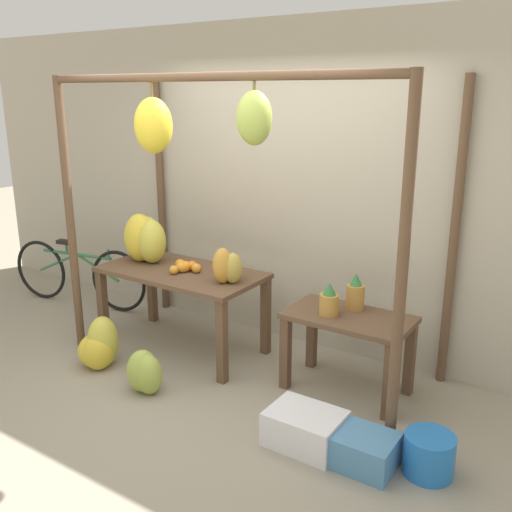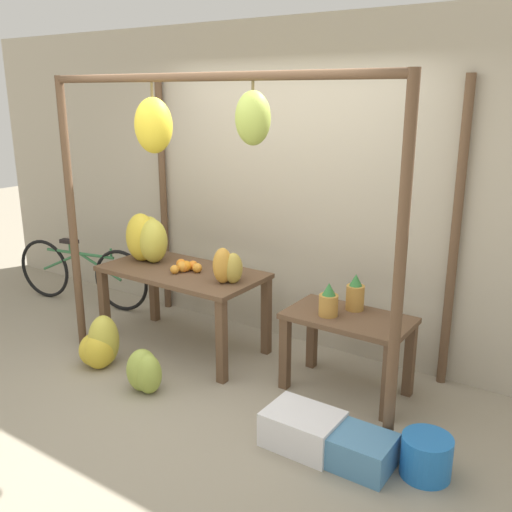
{
  "view_description": "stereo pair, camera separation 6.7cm",
  "coord_description": "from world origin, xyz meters",
  "px_view_note": "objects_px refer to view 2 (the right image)",
  "views": [
    {
      "loc": [
        2.47,
        -2.81,
        2.21
      ],
      "look_at": [
        0.14,
        0.74,
        0.98
      ],
      "focal_mm": 40.0,
      "sensor_mm": 36.0,
      "label": 1
    },
    {
      "loc": [
        2.53,
        -2.77,
        2.21
      ],
      "look_at": [
        0.14,
        0.74,
        0.98
      ],
      "focal_mm": 40.0,
      "sensor_mm": 36.0,
      "label": 2
    }
  ],
  "objects_px": {
    "pineapple_cluster": "(342,298)",
    "fruit_crate_white": "(303,429)",
    "banana_pile_on_table": "(147,239)",
    "blue_bucket": "(426,456)",
    "fruit_crate_purple": "(357,450)",
    "orange_pile": "(186,266)",
    "banana_pile_ground_left": "(100,346)",
    "banana_pile_ground_right": "(145,372)",
    "parked_bicycle": "(81,273)",
    "papaya_pile": "(229,267)"
  },
  "relations": [
    {
      "from": "banana_pile_ground_left",
      "to": "blue_bucket",
      "type": "bearing_deg",
      "value": 2.66
    },
    {
      "from": "pineapple_cluster",
      "to": "orange_pile",
      "type": "bearing_deg",
      "value": -173.84
    },
    {
      "from": "pineapple_cluster",
      "to": "blue_bucket",
      "type": "bearing_deg",
      "value": -36.75
    },
    {
      "from": "parked_bicycle",
      "to": "papaya_pile",
      "type": "bearing_deg",
      "value": -6.74
    },
    {
      "from": "banana_pile_ground_left",
      "to": "parked_bicycle",
      "type": "xyz_separation_m",
      "value": [
        -1.3,
        0.88,
        0.17
      ]
    },
    {
      "from": "pineapple_cluster",
      "to": "fruit_crate_purple",
      "type": "height_order",
      "value": "pineapple_cluster"
    },
    {
      "from": "parked_bicycle",
      "to": "papaya_pile",
      "type": "xyz_separation_m",
      "value": [
        2.17,
        -0.26,
        0.51
      ]
    },
    {
      "from": "banana_pile_ground_left",
      "to": "papaya_pile",
      "type": "relative_size",
      "value": 1.41
    },
    {
      "from": "pineapple_cluster",
      "to": "banana_pile_ground_left",
      "type": "bearing_deg",
      "value": -156.0
    },
    {
      "from": "banana_pile_ground_left",
      "to": "blue_bucket",
      "type": "height_order",
      "value": "banana_pile_ground_left"
    },
    {
      "from": "fruit_crate_purple",
      "to": "banana_pile_ground_right",
      "type": "bearing_deg",
      "value": -177.24
    },
    {
      "from": "banana_pile_on_table",
      "to": "parked_bicycle",
      "type": "xyz_separation_m",
      "value": [
        -1.19,
        0.18,
        -0.58
      ]
    },
    {
      "from": "banana_pile_ground_left",
      "to": "fruit_crate_purple",
      "type": "relative_size",
      "value": 1.02
    },
    {
      "from": "banana_pile_ground_right",
      "to": "papaya_pile",
      "type": "relative_size",
      "value": 1.15
    },
    {
      "from": "fruit_crate_white",
      "to": "parked_bicycle",
      "type": "bearing_deg",
      "value": 164.36
    },
    {
      "from": "fruit_crate_purple",
      "to": "banana_pile_on_table",
      "type": "bearing_deg",
      "value": 163.48
    },
    {
      "from": "parked_bicycle",
      "to": "banana_pile_ground_right",
      "type": "bearing_deg",
      "value": -27.3
    },
    {
      "from": "fruit_crate_white",
      "to": "parked_bicycle",
      "type": "relative_size",
      "value": 0.29
    },
    {
      "from": "pineapple_cluster",
      "to": "fruit_crate_white",
      "type": "height_order",
      "value": "pineapple_cluster"
    },
    {
      "from": "fruit_crate_white",
      "to": "parked_bicycle",
      "type": "xyz_separation_m",
      "value": [
        -3.24,
        0.91,
        0.23
      ]
    },
    {
      "from": "blue_bucket",
      "to": "fruit_crate_purple",
      "type": "distance_m",
      "value": 0.4
    },
    {
      "from": "banana_pile_ground_left",
      "to": "fruit_crate_white",
      "type": "relative_size",
      "value": 0.92
    },
    {
      "from": "banana_pile_ground_right",
      "to": "fruit_crate_white",
      "type": "height_order",
      "value": "banana_pile_ground_right"
    },
    {
      "from": "papaya_pile",
      "to": "orange_pile",
      "type": "bearing_deg",
      "value": 177.61
    },
    {
      "from": "banana_pile_on_table",
      "to": "orange_pile",
      "type": "bearing_deg",
      "value": -6.4
    },
    {
      "from": "pineapple_cluster",
      "to": "papaya_pile",
      "type": "distance_m",
      "value": 0.95
    },
    {
      "from": "banana_pile_on_table",
      "to": "parked_bicycle",
      "type": "distance_m",
      "value": 1.33
    },
    {
      "from": "orange_pile",
      "to": "banana_pile_ground_left",
      "type": "xyz_separation_m",
      "value": [
        -0.39,
        -0.65,
        -0.6
      ]
    },
    {
      "from": "banana_pile_ground_right",
      "to": "fruit_crate_purple",
      "type": "distance_m",
      "value": 1.72
    },
    {
      "from": "banana_pile_on_table",
      "to": "fruit_crate_white",
      "type": "relative_size",
      "value": 1.11
    },
    {
      "from": "fruit_crate_white",
      "to": "blue_bucket",
      "type": "bearing_deg",
      "value": 11.09
    },
    {
      "from": "banana_pile_on_table",
      "to": "fruit_crate_white",
      "type": "xyz_separation_m",
      "value": [
        2.06,
        -0.73,
        -0.81
      ]
    },
    {
      "from": "blue_bucket",
      "to": "fruit_crate_white",
      "type": "bearing_deg",
      "value": -168.91
    },
    {
      "from": "blue_bucket",
      "to": "parked_bicycle",
      "type": "height_order",
      "value": "parked_bicycle"
    },
    {
      "from": "fruit_crate_purple",
      "to": "fruit_crate_white",
      "type": "bearing_deg",
      "value": -179.13
    },
    {
      "from": "banana_pile_on_table",
      "to": "blue_bucket",
      "type": "height_order",
      "value": "banana_pile_on_table"
    },
    {
      "from": "pineapple_cluster",
      "to": "banana_pile_ground_left",
      "type": "relative_size",
      "value": 0.82
    },
    {
      "from": "banana_pile_ground_left",
      "to": "orange_pile",
      "type": "bearing_deg",
      "value": 58.69
    },
    {
      "from": "orange_pile",
      "to": "parked_bicycle",
      "type": "relative_size",
      "value": 0.16
    },
    {
      "from": "banana_pile_ground_right",
      "to": "papaya_pile",
      "type": "xyz_separation_m",
      "value": [
        0.26,
        0.73,
        0.69
      ]
    },
    {
      "from": "banana_pile_ground_left",
      "to": "banana_pile_ground_right",
      "type": "xyz_separation_m",
      "value": [
        0.61,
        -0.1,
        -0.01
      ]
    },
    {
      "from": "fruit_crate_white",
      "to": "pineapple_cluster",
      "type": "bearing_deg",
      "value": 100.1
    },
    {
      "from": "orange_pile",
      "to": "parked_bicycle",
      "type": "bearing_deg",
      "value": 172.05
    },
    {
      "from": "banana_pile_on_table",
      "to": "fruit_crate_purple",
      "type": "height_order",
      "value": "banana_pile_on_table"
    },
    {
      "from": "banana_pile_ground_right",
      "to": "fruit_crate_purple",
      "type": "bearing_deg",
      "value": 2.76
    },
    {
      "from": "banana_pile_ground_left",
      "to": "fruit_crate_white",
      "type": "bearing_deg",
      "value": -0.68
    },
    {
      "from": "orange_pile",
      "to": "parked_bicycle",
      "type": "distance_m",
      "value": 1.76
    },
    {
      "from": "banana_pile_on_table",
      "to": "fruit_crate_purple",
      "type": "bearing_deg",
      "value": -16.52
    },
    {
      "from": "fruit_crate_white",
      "to": "banana_pile_ground_right",
      "type": "bearing_deg",
      "value": -176.7
    },
    {
      "from": "orange_pile",
      "to": "banana_pile_ground_right",
      "type": "relative_size",
      "value": 0.76
    }
  ]
}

